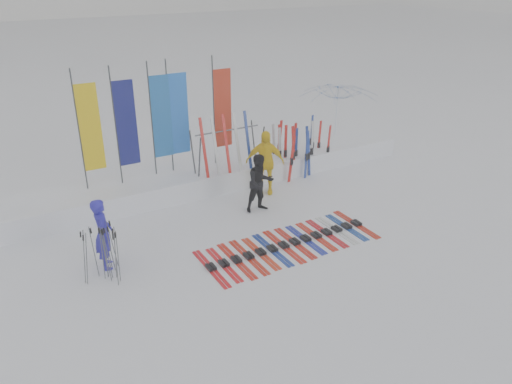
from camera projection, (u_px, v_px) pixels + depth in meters
ground at (283, 259)px, 11.31m from camera, size 120.00×120.00×0.00m
snow_bank at (200, 178)px, 14.81m from camera, size 14.00×1.60×0.60m
person_blue at (103, 234)px, 10.72m from camera, size 0.49×0.66×1.63m
person_black at (260, 183)px, 13.24m from camera, size 0.81×0.64×1.60m
person_yellow at (265, 162)px, 14.25m from camera, size 1.18×0.97×1.88m
tent_canopy at (338, 118)px, 17.32m from camera, size 2.87×2.92×2.46m
ski_row at (289, 244)px, 11.86m from camera, size 4.28×1.70×0.07m
pole_cluster at (105, 253)px, 10.42m from camera, size 0.80×0.83×1.24m
feather_flags at (157, 118)px, 13.68m from camera, size 4.39×0.20×3.20m
ski_rack at (228, 144)px, 14.38m from camera, size 2.04×0.80×1.23m
upright_skis at (299, 149)px, 15.75m from camera, size 1.67×1.15×1.69m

